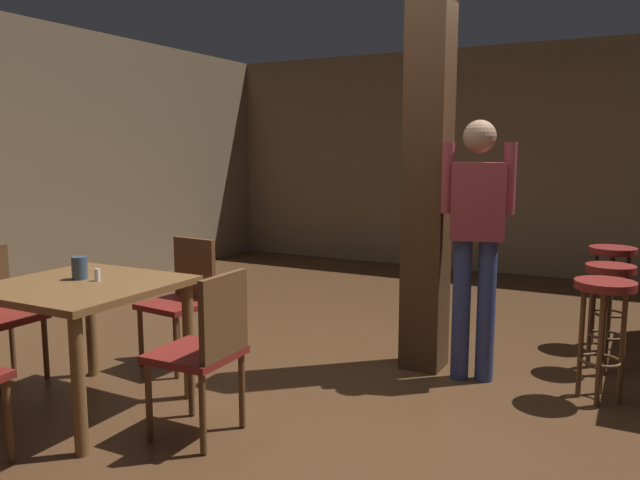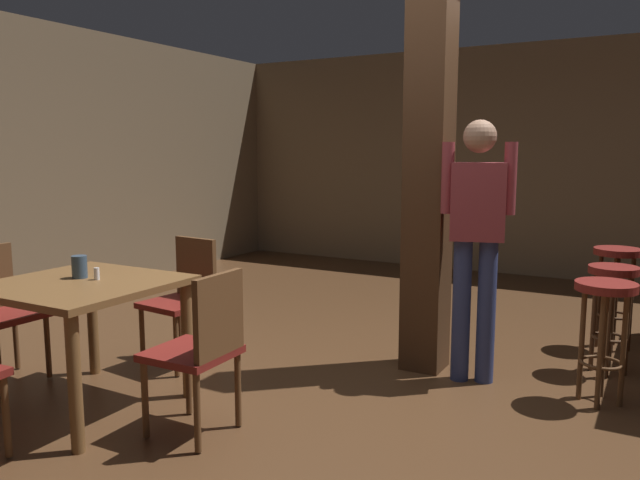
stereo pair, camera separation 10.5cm
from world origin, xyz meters
The scene contains 12 objects.
ground_plane centered at (0.00, 0.00, 0.00)m, with size 10.80×10.80×0.00m, color #4C301C.
wall_back centered at (0.00, 4.50, 1.40)m, with size 8.00×0.10×2.80m, color #756047.
pillar centered at (0.09, 0.69, 1.40)m, with size 0.28×0.28×2.80m, color #422816.
dining_table centered at (-1.44, -0.96, 0.64)m, with size 0.98×0.98×0.77m.
chair_north centered at (-1.45, -0.05, 0.51)m, with size 0.46×0.46×0.89m.
chair_east centered at (-0.57, -0.92, 0.51)m, with size 0.43×0.43×0.89m.
napkin_cup centered at (-1.52, -0.90, 0.84)m, with size 0.09×0.09×0.14m, color #33475B.
salt_shaker centered at (-1.39, -0.88, 0.80)m, with size 0.03×0.03×0.07m, color silver.
standing_person centered at (0.46, 0.59, 1.00)m, with size 0.47×0.29×1.72m.
bar_stool_near centered at (1.24, 0.60, 0.56)m, with size 0.35×0.35×0.75m.
bar_stool_mid centered at (1.24, 1.19, 0.55)m, with size 0.33×0.33×0.75m.
bar_stool_far centered at (1.22, 1.79, 0.59)m, with size 0.35×0.35×0.79m.
Camera 1 is at (1.43, -3.45, 1.52)m, focal length 35.00 mm.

